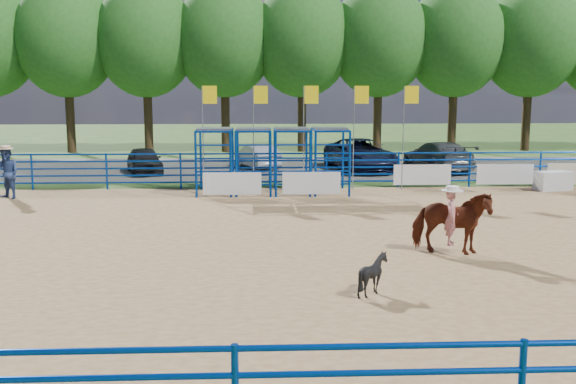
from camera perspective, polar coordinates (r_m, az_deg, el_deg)
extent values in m
plane|color=#3F5F26|center=(16.93, 6.89, -4.84)|extent=(120.00, 120.00, 0.00)
cube|color=#A37F51|center=(16.93, 6.89, -4.81)|extent=(30.00, 20.00, 0.02)
cube|color=#65635A|center=(33.56, 2.21, 2.17)|extent=(40.00, 10.00, 0.01)
cube|color=silver|center=(28.06, 22.51, 0.93)|extent=(1.56, 1.00, 0.77)
imported|color=maroon|center=(16.32, 14.30, -2.63)|extent=(2.07, 1.37, 1.60)
imported|color=#A31722|center=(16.18, 14.42, 0.19)|extent=(0.46, 0.57, 1.37)
cylinder|color=white|center=(16.08, 14.52, 2.71)|extent=(0.54, 0.54, 0.12)
imported|color=black|center=(12.96, 7.57, -7.25)|extent=(0.79, 0.71, 0.82)
imported|color=navy|center=(26.00, -23.69, 1.52)|extent=(1.17, 1.09, 1.91)
cylinder|color=tan|center=(25.90, -23.82, 3.61)|extent=(0.56, 0.56, 0.11)
imported|color=black|center=(32.14, -12.64, 2.78)|extent=(2.48, 3.96, 1.26)
imported|color=#919499|center=(33.22, -2.72, 3.18)|extent=(2.51, 3.98, 1.24)
imported|color=#161A37|center=(32.72, 6.41, 3.33)|extent=(3.42, 5.99, 1.58)
imported|color=#565759|center=(33.24, 13.16, 3.14)|extent=(2.91, 5.31, 1.46)
cube|color=white|center=(24.26, -4.98, 0.75)|extent=(2.20, 0.04, 0.85)
cube|color=white|center=(24.31, 2.10, 0.80)|extent=(2.20, 0.04, 0.85)
cube|color=white|center=(27.24, 11.85, 1.51)|extent=(2.40, 0.04, 0.85)
cube|color=white|center=(28.31, 18.73, 1.50)|extent=(2.40, 0.04, 0.85)
cube|color=beige|center=(29.53, 24.17, 1.48)|extent=(2.40, 0.04, 0.90)
cylinder|color=#3F2B19|center=(43.99, -18.79, 6.47)|extent=(0.56, 0.56, 4.80)
ellipsoid|color=#25591C|center=(44.09, -19.14, 13.18)|extent=(6.40, 6.40, 7.36)
cylinder|color=#3F2B19|center=(42.86, -12.32, 6.69)|extent=(0.56, 0.56, 4.80)
ellipsoid|color=#25591C|center=(42.97, -12.56, 13.58)|extent=(6.40, 6.40, 7.36)
cylinder|color=#3F2B19|center=(42.30, -5.59, 6.82)|extent=(0.56, 0.56, 4.80)
ellipsoid|color=#25591C|center=(42.41, -5.70, 13.81)|extent=(6.40, 6.40, 7.36)
cylinder|color=#3F2B19|center=(42.33, 1.24, 6.87)|extent=(0.56, 0.56, 4.80)
ellipsoid|color=#25591C|center=(42.44, 1.26, 13.84)|extent=(6.40, 6.40, 7.36)
cylinder|color=#3F2B19|center=(42.94, 7.96, 6.81)|extent=(0.56, 0.56, 4.80)
ellipsoid|color=#25591C|center=(43.05, 8.11, 13.69)|extent=(6.40, 6.40, 7.36)
cylinder|color=#3F2B19|center=(44.11, 14.40, 6.68)|extent=(0.56, 0.56, 4.80)
ellipsoid|color=#25591C|center=(44.22, 14.67, 13.37)|extent=(6.40, 6.40, 7.36)
cylinder|color=#3F2B19|center=(45.81, 20.44, 6.47)|extent=(0.56, 0.56, 4.80)
ellipsoid|color=#25591C|center=(45.91, 20.80, 12.91)|extent=(6.40, 6.40, 7.36)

